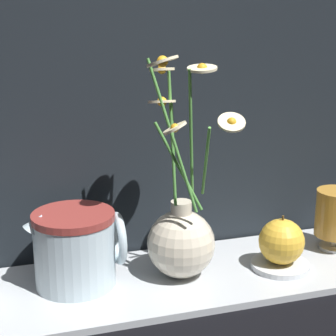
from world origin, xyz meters
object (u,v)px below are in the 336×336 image
at_px(vase_with_flowers, 181,236).
at_px(orange_fruit, 282,242).
at_px(ceramic_pitcher, 76,246).
at_px(tea_glass, 336,214).

bearing_deg(vase_with_flowers, orange_fruit, -8.34).
xyz_separation_m(vase_with_flowers, orange_fruit, (0.18, -0.03, -0.02)).
height_order(vase_with_flowers, orange_fruit, vase_with_flowers).
distance_m(vase_with_flowers, ceramic_pitcher, 0.18).
bearing_deg(vase_with_flowers, tea_glass, 3.33).
relative_size(ceramic_pitcher, orange_fruit, 1.81).
xyz_separation_m(tea_glass, orange_fruit, (-0.14, -0.04, -0.02)).
distance_m(ceramic_pitcher, tea_glass, 0.49).
bearing_deg(tea_glass, ceramic_pitcher, 179.69).
bearing_deg(orange_fruit, tea_glass, 17.78).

